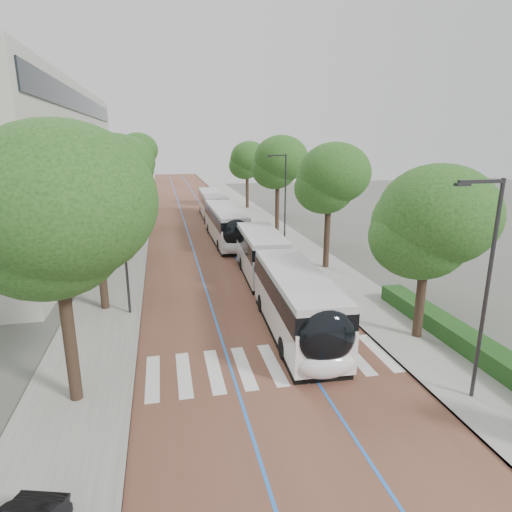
{
  "coord_description": "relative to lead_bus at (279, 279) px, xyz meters",
  "views": [
    {
      "loc": [
        -4.03,
        -14.92,
        9.29
      ],
      "look_at": [
        1.44,
        9.9,
        2.4
      ],
      "focal_mm": 30.0,
      "sensor_mm": 36.0,
      "label": 1
    }
  ],
  "objects": [
    {
      "name": "road",
      "position": [
        -2.25,
        32.52,
        -1.62
      ],
      "size": [
        11.0,
        140.0,
        0.02
      ],
      "primitive_type": "cube",
      "color": "brown",
      "rests_on": "ground"
    },
    {
      "name": "lane_line_left",
      "position": [
        -3.85,
        32.52,
        -1.6
      ],
      "size": [
        0.12,
        126.0,
        0.01
      ],
      "primitive_type": "cube",
      "color": "blue",
      "rests_on": "road"
    },
    {
      "name": "ground",
      "position": [
        -2.25,
        -7.48,
        -1.63
      ],
      "size": [
        160.0,
        160.0,
        0.0
      ],
      "primitive_type": "plane",
      "color": "#51544C",
      "rests_on": "ground"
    },
    {
      "name": "streetlight_far",
      "position": [
        4.36,
        14.52,
        3.19
      ],
      "size": [
        1.82,
        0.2,
        8.0
      ],
      "color": "#2A2A2C",
      "rests_on": "sidewalk_right"
    },
    {
      "name": "streetlight_near",
      "position": [
        4.36,
        -10.48,
        3.19
      ],
      "size": [
        1.82,
        0.2,
        8.0
      ],
      "color": "#2A2A2C",
      "rests_on": "sidewalk_right"
    },
    {
      "name": "bus_queued_1",
      "position": [
        -0.33,
        28.97,
        -0.0
      ],
      "size": [
        2.76,
        12.44,
        3.2
      ],
      "rotation": [
        0.0,
        0.0,
        -0.02
      ],
      "color": "white",
      "rests_on": "ground"
    },
    {
      "name": "kerb_left",
      "position": [
        -7.85,
        32.52,
        -1.57
      ],
      "size": [
        0.2,
        140.0,
        0.14
      ],
      "primitive_type": "cube",
      "color": "gray",
      "rests_on": "ground"
    },
    {
      "name": "trees_right",
      "position": [
        5.45,
        14.5,
        4.67
      ],
      "size": [
        5.52,
        47.26,
        9.24
      ],
      "color": "black",
      "rests_on": "ground"
    },
    {
      "name": "zebra_crossing",
      "position": [
        -2.05,
        -6.48,
        -1.6
      ],
      "size": [
        10.55,
        3.6,
        0.01
      ],
      "color": "silver",
      "rests_on": "ground"
    },
    {
      "name": "lead_bus",
      "position": [
        0.0,
        0.0,
        0.0
      ],
      "size": [
        3.42,
        18.5,
        3.2
      ],
      "rotation": [
        0.0,
        0.0,
        -0.05
      ],
      "color": "black",
      "rests_on": "ground"
    },
    {
      "name": "lamp_post_left",
      "position": [
        -8.35,
        0.52,
        2.49
      ],
      "size": [
        0.14,
        0.14,
        8.0
      ],
      "primitive_type": "cylinder",
      "color": "#2A2A2C",
      "rests_on": "sidewalk_left"
    },
    {
      "name": "lane_line_right",
      "position": [
        -0.65,
        32.52,
        -1.6
      ],
      "size": [
        0.12,
        126.0,
        0.01
      ],
      "primitive_type": "cube",
      "color": "blue",
      "rests_on": "road"
    },
    {
      "name": "sidewalk_left",
      "position": [
        -9.75,
        32.52,
        -1.57
      ],
      "size": [
        4.0,
        140.0,
        0.12
      ],
      "primitive_type": "cube",
      "color": "gray",
      "rests_on": "ground"
    },
    {
      "name": "hedge",
      "position": [
        6.85,
        -7.48,
        -1.11
      ],
      "size": [
        1.2,
        14.0,
        0.8
      ],
      "primitive_type": "cube",
      "color": "#1F4919",
      "rests_on": "sidewalk_right"
    },
    {
      "name": "kerb_right",
      "position": [
        3.35,
        32.52,
        -1.57
      ],
      "size": [
        0.2,
        140.0,
        0.14
      ],
      "primitive_type": "cube",
      "color": "gray",
      "rests_on": "ground"
    },
    {
      "name": "trees_left",
      "position": [
        -9.75,
        17.72,
        5.1
      ],
      "size": [
        6.15,
        61.1,
        9.87
      ],
      "color": "black",
      "rests_on": "ground"
    },
    {
      "name": "sidewalk_right",
      "position": [
        5.25,
        32.52,
        -1.57
      ],
      "size": [
        4.0,
        140.0,
        0.12
      ],
      "primitive_type": "cube",
      "color": "gray",
      "rests_on": "ground"
    },
    {
      "name": "bus_queued_0",
      "position": [
        -0.57,
        16.53,
        -0.0
      ],
      "size": [
        2.61,
        12.41,
        3.2
      ],
      "rotation": [
        0.0,
        0.0,
        0.01
      ],
      "color": "white",
      "rests_on": "ground"
    }
  ]
}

